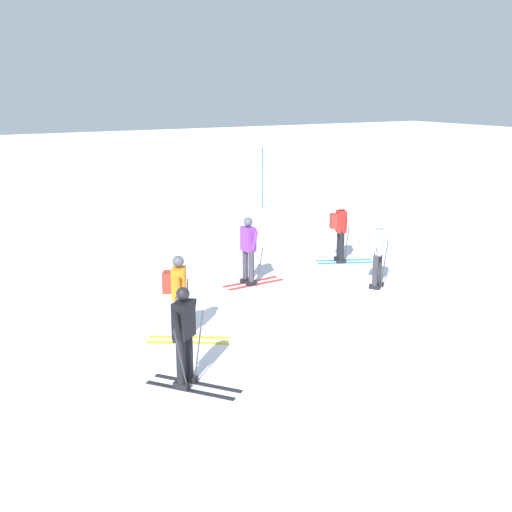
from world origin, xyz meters
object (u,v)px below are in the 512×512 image
at_px(skier_purple, 249,249).
at_px(skier_white, 377,250).
at_px(skier_orange, 178,294).
at_px(skier_black, 185,334).
at_px(skier_red, 340,229).
at_px(trail_marker_pole, 262,178).

xyz_separation_m(skier_purple, skier_white, (2.56, -1.81, 0.04)).
height_order(skier_orange, skier_black, same).
bearing_deg(skier_black, skier_red, 35.40).
bearing_deg(skier_orange, skier_white, 6.90).
height_order(skier_red, skier_white, same).
relative_size(skier_orange, skier_black, 1.00).
distance_m(skier_orange, skier_white, 5.53).
bearing_deg(skier_black, trail_marker_pole, 54.96).
relative_size(skier_purple, skier_white, 1.00).
relative_size(skier_red, trail_marker_pole, 0.71).
bearing_deg(skier_red, trail_marker_pole, 74.17).
xyz_separation_m(skier_purple, skier_orange, (-2.94, -2.48, 0.04)).
height_order(skier_red, skier_purple, same).
relative_size(skier_purple, skier_black, 1.00).
bearing_deg(skier_white, skier_black, -157.85).
distance_m(skier_orange, trail_marker_pole, 14.09).
height_order(skier_purple, skier_black, same).
relative_size(skier_black, trail_marker_pole, 0.71).
bearing_deg(skier_red, skier_orange, -153.92).
xyz_separation_m(skier_red, skier_purple, (-3.23, -0.54, -0.04)).
xyz_separation_m(skier_white, skier_black, (-6.17, -2.51, -0.04)).
distance_m(skier_orange, skier_black, 1.97).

